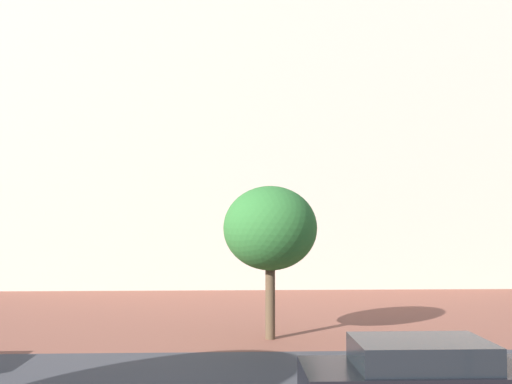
{
  "coord_description": "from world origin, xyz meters",
  "views": [
    {
      "loc": [
        -0.51,
        -2.89,
        3.67
      ],
      "look_at": [
        0.03,
        11.77,
        4.41
      ],
      "focal_mm": 39.66,
      "sensor_mm": 36.0,
      "label": 1
    }
  ],
  "objects": [
    {
      "name": "landmark_building",
      "position": [
        0.74,
        33.41,
        10.01
      ],
      "size": [
        30.12,
        13.45,
        31.71
      ],
      "color": "beige",
      "rests_on": "ground_plane"
    },
    {
      "name": "ground_plane",
      "position": [
        0.0,
        10.0,
        0.0
      ],
      "size": [
        120.0,
        120.0,
        0.0
      ],
      "primitive_type": "plane",
      "color": "brown"
    },
    {
      "name": "car_black",
      "position": [
        3.01,
        7.8,
        0.68
      ],
      "size": [
        4.49,
        2.1,
        1.41
      ],
      "color": "black",
      "rests_on": "ground_plane"
    },
    {
      "name": "tree_curb_far",
      "position": [
        0.59,
        14.75,
        3.41
      ],
      "size": [
        2.93,
        2.93,
        4.75
      ],
      "color": "brown",
      "rests_on": "ground_plane"
    }
  ]
}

